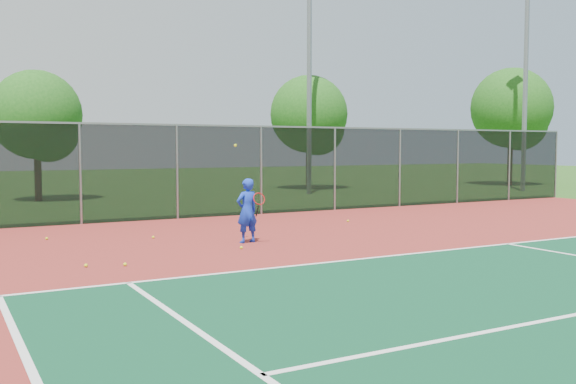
# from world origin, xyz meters

# --- Properties ---
(ground) EXTENTS (120.00, 120.00, 0.00)m
(ground) POSITION_xyz_m (0.00, 0.00, 0.00)
(ground) COLOR #235117
(ground) RESTS_ON ground
(court_apron) EXTENTS (30.00, 20.00, 0.02)m
(court_apron) POSITION_xyz_m (0.00, 2.00, 0.01)
(court_apron) COLOR maroon
(court_apron) RESTS_ON ground
(fence_back) EXTENTS (30.00, 0.06, 3.03)m
(fence_back) POSITION_xyz_m (0.00, 12.00, 1.56)
(fence_back) COLOR black
(fence_back) RESTS_ON court_apron
(tennis_player) EXTENTS (0.61, 0.64, 2.37)m
(tennis_player) POSITION_xyz_m (-3.27, 6.22, 0.80)
(tennis_player) COLOR #1537CC
(tennis_player) RESTS_ON court_apron
(practice_ball_1) EXTENTS (0.07, 0.07, 0.07)m
(practice_ball_1) POSITION_xyz_m (-7.42, 9.04, 0.06)
(practice_ball_1) COLOR #DCEF1B
(practice_ball_1) RESTS_ON court_apron
(practice_ball_4) EXTENTS (0.07, 0.07, 0.07)m
(practice_ball_4) POSITION_xyz_m (1.26, 8.58, 0.06)
(practice_ball_4) COLOR #DCEF1B
(practice_ball_4) RESTS_ON court_apron
(practice_ball_5) EXTENTS (0.07, 0.07, 0.07)m
(practice_ball_5) POSITION_xyz_m (-3.81, 5.39, 0.06)
(practice_ball_5) COLOR #DCEF1B
(practice_ball_5) RESTS_ON court_apron
(practice_ball_6) EXTENTS (0.07, 0.07, 0.07)m
(practice_ball_6) POSITION_xyz_m (-7.32, 4.84, 0.06)
(practice_ball_6) COLOR #DCEF1B
(practice_ball_6) RESTS_ON court_apron
(practice_ball_7) EXTENTS (0.07, 0.07, 0.07)m
(practice_ball_7) POSITION_xyz_m (-6.64, 4.59, 0.06)
(practice_ball_7) COLOR #DCEF1B
(practice_ball_7) RESTS_ON court_apron
(practice_ball_8) EXTENTS (0.07, 0.07, 0.07)m
(practice_ball_8) POSITION_xyz_m (-5.04, 7.99, 0.06)
(practice_ball_8) COLOR #DCEF1B
(practice_ball_8) RESTS_ON court_apron
(floodlight_n) EXTENTS (0.90, 0.40, 13.29)m
(floodlight_n) POSITION_xyz_m (6.41, 19.54, 7.43)
(floodlight_n) COLOR gray
(floodlight_n) RESTS_ON ground
(floodlight_ne) EXTENTS (0.90, 0.40, 13.29)m
(floodlight_ne) POSITION_xyz_m (17.50, 16.00, 7.43)
(floodlight_ne) COLOR gray
(floodlight_ne) RESTS_ON ground
(tree_back_left) EXTENTS (3.81, 3.81, 5.60)m
(tree_back_left) POSITION_xyz_m (-5.79, 21.59, 3.51)
(tree_back_left) COLOR #362413
(tree_back_left) RESTS_ON ground
(tree_back_mid) EXTENTS (4.25, 4.25, 6.25)m
(tree_back_mid) POSITION_xyz_m (8.39, 22.66, 3.92)
(tree_back_mid) COLOR #362413
(tree_back_mid) RESTS_ON ground
(tree_back_right) EXTENTS (4.83, 4.83, 7.09)m
(tree_back_right) POSITION_xyz_m (21.00, 19.89, 4.45)
(tree_back_right) COLOR #362413
(tree_back_right) RESTS_ON ground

